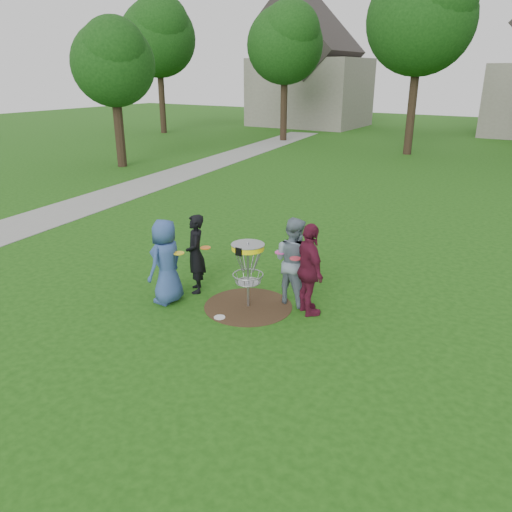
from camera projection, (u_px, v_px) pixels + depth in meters
The scene contains 11 objects.
ground at pixel (248, 306), 10.17m from camera, with size 100.00×100.00×0.00m, color #19470F.
dirt_patch at pixel (248, 306), 10.17m from camera, with size 1.80×1.80×0.01m, color #47331E.
concrete_path at pixel (154, 182), 21.49m from camera, with size 2.20×40.00×0.02m, color #9E9E99.
player_blue at pixel (166, 262), 10.09m from camera, with size 0.86×0.56×1.77m, color #314C89.
player_black at pixel (196, 254), 10.59m from camera, with size 0.63×0.41×1.71m, color black.
player_grey at pixel (293, 261), 10.07m from camera, with size 0.88×0.69×1.81m, color slate.
player_maroon at pixel (309, 270), 9.56m from camera, with size 1.08×0.45×1.85m, color maroon.
disc_on_grass at pixel (220, 317), 9.69m from camera, with size 0.22×0.22×0.02m, color silver.
disc_golf_basket at pixel (248, 260), 9.81m from camera, with size 0.66×0.67×1.38m.
held_discs at pixel (239, 253), 9.96m from camera, with size 2.40×1.26×0.10m.
tree_row at pixel (486, 34), 24.20m from camera, with size 51.20×17.42×9.90m.
Camera 1 is at (5.00, -7.69, 4.51)m, focal length 35.00 mm.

